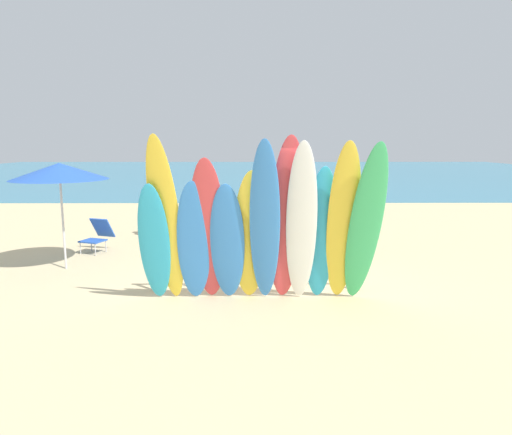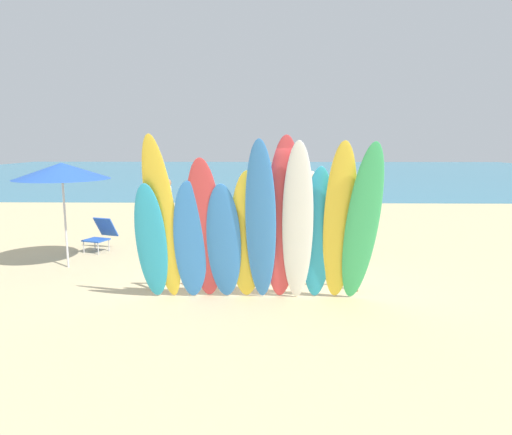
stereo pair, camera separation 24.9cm
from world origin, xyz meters
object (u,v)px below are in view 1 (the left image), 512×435
(surfboard_red_7, at_px, (286,222))
(distant_boat, at_px, (315,188))
(surfboard_blue_6, at_px, (265,226))
(surfboard_white_8, at_px, (301,226))
(surfboard_blue_2, at_px, (194,243))
(surfboard_teal_9, at_px, (321,235))
(beachgoer_photographing, at_px, (347,216))
(beachgoer_midbeach, at_px, (346,192))
(surfboard_green_11, at_px, (365,227))
(beach_chair_red, at_px, (98,234))
(surfboard_red_3, at_px, (208,232))
(surfboard_yellow_1, at_px, (166,223))
(beachgoer_near_rack, at_px, (307,196))
(beachgoer_by_water, at_px, (164,204))
(surfboard_teal_0, at_px, (155,244))
(surfboard_rack, at_px, (257,259))
(beachgoer_strolling, at_px, (294,210))
(surfboard_blue_4, at_px, (227,244))
(beach_umbrella, at_px, (59,171))
(surfboard_yellow_5, at_px, (251,238))
(surfboard_yellow_10, at_px, (343,225))

(surfboard_red_7, relative_size, distant_boat, 0.68)
(surfboard_blue_6, bearing_deg, surfboard_white_8, 9.06)
(surfboard_blue_2, bearing_deg, surfboard_teal_9, -3.83)
(surfboard_red_7, bearing_deg, beachgoer_photographing, 58.43)
(surfboard_blue_2, bearing_deg, beachgoer_photographing, 37.89)
(surfboard_blue_6, bearing_deg, beachgoer_midbeach, 72.90)
(beachgoer_photographing, bearing_deg, surfboard_green_11, 146.42)
(beach_chair_red, bearing_deg, surfboard_red_3, -30.74)
(surfboard_yellow_1, bearing_deg, surfboard_blue_6, 2.33)
(surfboard_red_7, bearing_deg, beachgoer_midbeach, 69.36)
(distant_boat, bearing_deg, beachgoer_near_rack, -99.00)
(beachgoer_midbeach, bearing_deg, beachgoer_by_water, 73.52)
(surfboard_red_3, height_order, beachgoer_by_water, surfboard_red_3)
(surfboard_teal_0, distance_m, surfboard_red_3, 0.87)
(surfboard_green_11, bearing_deg, surfboard_rack, 148.44)
(surfboard_blue_2, distance_m, distant_boat, 17.75)
(surfboard_blue_6, height_order, surfboard_green_11, surfboard_blue_6)
(beachgoer_strolling, bearing_deg, beach_chair_red, -94.69)
(surfboard_teal_0, height_order, surfboard_blue_4, surfboard_teal_0)
(surfboard_blue_2, distance_m, beachgoer_strolling, 4.40)
(beachgoer_photographing, bearing_deg, surfboard_red_7, 124.54)
(beachgoer_midbeach, xyz_separation_m, beachgoer_strolling, (-2.15, -4.31, 0.02))
(beachgoer_near_rack, xyz_separation_m, beach_umbrella, (-5.47, -4.37, 1.00))
(surfboard_blue_2, height_order, distant_boat, surfboard_blue_2)
(surfboard_yellow_5, distance_m, beachgoer_midbeach, 8.84)
(surfboard_teal_0, height_order, surfboard_blue_6, surfboard_blue_6)
(surfboard_white_8, distance_m, beachgoer_photographing, 3.21)
(surfboard_blue_2, height_order, beachgoer_photographing, surfboard_blue_2)
(beachgoer_by_water, height_order, beachgoer_strolling, beachgoer_strolling)
(beachgoer_by_water, distance_m, beachgoer_midbeach, 6.36)
(surfboard_rack, distance_m, beachgoer_by_water, 5.06)
(surfboard_red_3, distance_m, surfboard_blue_6, 0.90)
(surfboard_teal_0, bearing_deg, surfboard_yellow_10, -5.55)
(surfboard_red_7, distance_m, surfboard_green_11, 1.20)
(surfboard_yellow_1, relative_size, surfboard_blue_4, 1.35)
(surfboard_rack, xyz_separation_m, distant_boat, (3.24, 16.51, -0.42))
(surfboard_white_8, bearing_deg, surfboard_yellow_5, 173.54)
(surfboard_blue_6, xyz_separation_m, beach_umbrella, (-4.05, 2.32, 0.68))
(surfboard_teal_9, bearing_deg, surfboard_green_11, -17.91)
(surfboard_red_7, relative_size, surfboard_white_8, 1.02)
(surfboard_teal_0, bearing_deg, surfboard_yellow_1, -23.42)
(beachgoer_midbeach, distance_m, beachgoer_strolling, 4.82)
(surfboard_teal_0, relative_size, beach_umbrella, 0.99)
(surfboard_blue_2, bearing_deg, surfboard_white_8, -8.95)
(surfboard_red_7, height_order, distant_boat, surfboard_red_7)
(surfboard_blue_4, height_order, beachgoer_strolling, surfboard_blue_4)
(surfboard_teal_0, relative_size, beachgoer_strolling, 1.31)
(surfboard_teal_0, xyz_separation_m, surfboard_yellow_5, (1.50, 0.06, 0.09))
(surfboard_white_8, relative_size, surfboard_green_11, 0.98)
(surfboard_white_8, height_order, surfboard_green_11, surfboard_white_8)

